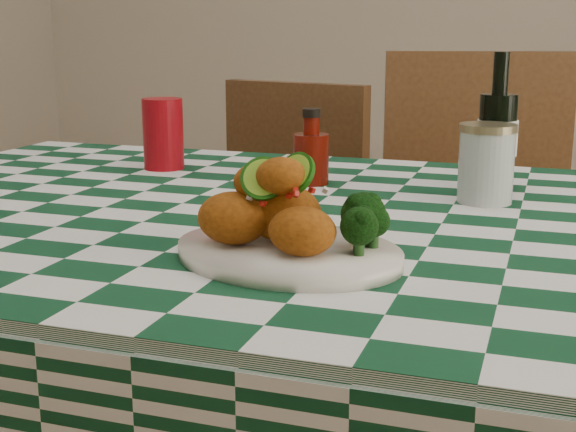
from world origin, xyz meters
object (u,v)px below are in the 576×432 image
(beer_bottle, at_px, (498,122))
(wooden_chair_left, at_px, (255,271))
(red_tumbler, at_px, (163,134))
(plate, at_px, (288,253))
(wooden_chair_right, at_px, (483,275))
(ketchup_bottle, at_px, (311,146))
(mason_jar, at_px, (486,164))
(fried_chicken_pile, at_px, (284,202))

(beer_bottle, relative_size, wooden_chair_left, 0.25)
(red_tumbler, xyz_separation_m, beer_bottle, (0.63, -0.00, 0.05))
(plate, distance_m, wooden_chair_right, 1.00)
(beer_bottle, bearing_deg, ketchup_bottle, -170.78)
(wooden_chair_left, bearing_deg, plate, -52.62)
(plate, bearing_deg, wooden_chair_left, 113.47)
(plate, distance_m, ketchup_bottle, 0.48)
(red_tumbler, height_order, mason_jar, red_tumbler)
(red_tumbler, distance_m, wooden_chair_left, 0.57)
(beer_bottle, xyz_separation_m, wooden_chair_right, (-0.04, 0.42, -0.40))
(ketchup_bottle, relative_size, beer_bottle, 0.57)
(mason_jar, relative_size, wooden_chair_right, 0.13)
(beer_bottle, bearing_deg, plate, -111.25)
(wooden_chair_right, bearing_deg, red_tumbler, -159.07)
(fried_chicken_pile, distance_m, wooden_chair_left, 1.08)
(plate, height_order, wooden_chair_right, wooden_chair_right)
(fried_chicken_pile, relative_size, wooden_chair_right, 0.17)
(fried_chicken_pile, distance_m, mason_jar, 0.45)
(plate, height_order, fried_chicken_pile, fried_chicken_pile)
(plate, xyz_separation_m, fried_chicken_pile, (-0.00, -0.00, 0.06))
(plate, distance_m, beer_bottle, 0.56)
(red_tumbler, height_order, wooden_chair_right, wooden_chair_right)
(ketchup_bottle, bearing_deg, mason_jar, -10.50)
(beer_bottle, distance_m, wooden_chair_left, 0.85)
(plate, relative_size, wooden_chair_right, 0.29)
(ketchup_bottle, relative_size, mason_jar, 1.07)
(beer_bottle, bearing_deg, wooden_chair_right, 95.49)
(plate, bearing_deg, mason_jar, 64.56)
(mason_jar, relative_size, beer_bottle, 0.54)
(plate, distance_m, red_tumbler, 0.68)
(red_tumbler, bearing_deg, beer_bottle, -0.26)
(fried_chicken_pile, bearing_deg, wooden_chair_left, 113.22)
(red_tumbler, relative_size, ketchup_bottle, 1.03)
(plate, bearing_deg, wooden_chair_right, 80.33)
(plate, bearing_deg, fried_chicken_pile, -180.00)
(fried_chicken_pile, height_order, wooden_chair_left, wooden_chair_left)
(mason_jar, distance_m, wooden_chair_right, 0.64)
(fried_chicken_pile, height_order, ketchup_bottle, ketchup_bottle)
(fried_chicken_pile, bearing_deg, beer_bottle, 68.28)
(red_tumbler, relative_size, wooden_chair_right, 0.14)
(ketchup_bottle, distance_m, wooden_chair_left, 0.67)
(wooden_chair_right, bearing_deg, wooden_chair_left, 167.26)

